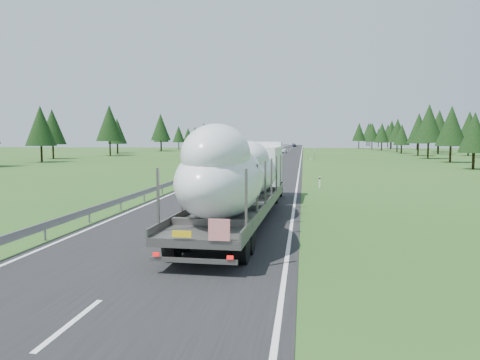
# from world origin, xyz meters

# --- Properties ---
(ground) EXTENTS (400.00, 400.00, 0.00)m
(ground) POSITION_xyz_m (0.00, 0.00, 0.00)
(ground) COLOR #254B19
(ground) RESTS_ON ground
(road_surface) EXTENTS (10.00, 400.00, 0.02)m
(road_surface) POSITION_xyz_m (0.00, 100.00, 0.01)
(road_surface) COLOR black
(road_surface) RESTS_ON ground
(guardrail) EXTENTS (0.10, 400.00, 0.76)m
(guardrail) POSITION_xyz_m (-5.30, 99.94, 0.60)
(guardrail) COLOR slate
(guardrail) RESTS_ON ground
(marker_posts) EXTENTS (0.13, 350.08, 1.00)m
(marker_posts) POSITION_xyz_m (6.50, 155.00, 0.54)
(marker_posts) COLOR silver
(marker_posts) RESTS_ON ground
(highway_sign) EXTENTS (0.08, 0.90, 2.60)m
(highway_sign) POSITION_xyz_m (7.20, 80.00, 1.81)
(highway_sign) COLOR slate
(highway_sign) RESTS_ON ground
(tree_line_right) EXTENTS (27.71, 296.21, 12.57)m
(tree_line_right) POSITION_xyz_m (39.08, 113.48, 6.92)
(tree_line_right) COLOR black
(tree_line_right) RESTS_ON ground
(tree_line_left) EXTENTS (14.60, 296.42, 12.52)m
(tree_line_left) POSITION_xyz_m (-43.86, 122.49, 6.94)
(tree_line_left) COLOR black
(tree_line_left) RESTS_ON ground
(boat_truck) EXTENTS (3.48, 21.10, 4.69)m
(boat_truck) POSITION_xyz_m (2.13, 13.32, 2.42)
(boat_truck) COLOR white
(boat_truck) RESTS_ON ground
(distant_van) EXTENTS (2.76, 5.35, 1.44)m
(distant_van) POSITION_xyz_m (-0.85, 123.60, 0.72)
(distant_van) COLOR white
(distant_van) RESTS_ON ground
(distant_car_dark) EXTENTS (1.76, 4.03, 1.35)m
(distant_car_dark) POSITION_xyz_m (0.83, 224.78, 0.68)
(distant_car_dark) COLOR black
(distant_car_dark) RESTS_ON ground
(distant_car_blue) EXTENTS (1.75, 4.15, 1.33)m
(distant_car_blue) POSITION_xyz_m (-0.64, 261.99, 0.67)
(distant_car_blue) COLOR #181B43
(distant_car_blue) RESTS_ON ground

